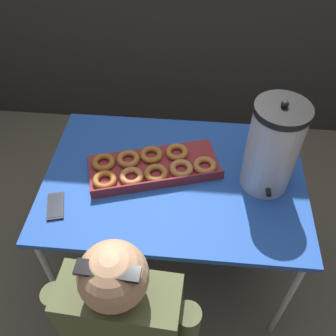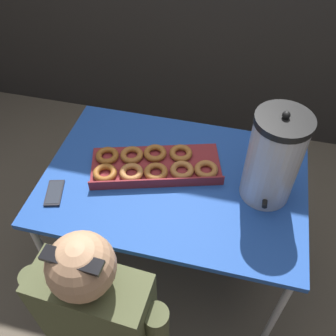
{
  "view_description": "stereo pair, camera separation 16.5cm",
  "coord_description": "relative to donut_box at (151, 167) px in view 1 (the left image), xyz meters",
  "views": [
    {
      "loc": [
        0.07,
        -1.12,
        2.02
      ],
      "look_at": [
        -0.03,
        0.0,
        0.81
      ],
      "focal_mm": 40.0,
      "sensor_mm": 36.0,
      "label": 1
    },
    {
      "loc": [
        0.24,
        -1.09,
        2.02
      ],
      "look_at": [
        -0.03,
        0.0,
        0.81
      ],
      "focal_mm": 40.0,
      "sensor_mm": 36.0,
      "label": 2
    }
  ],
  "objects": [
    {
      "name": "folding_table",
      "position": [
        0.11,
        -0.04,
        -0.07
      ],
      "size": [
        1.18,
        0.81,
        0.75
      ],
      "color": "#1E479E",
      "rests_on": "ground"
    },
    {
      "name": "cell_phone",
      "position": [
        -0.38,
        -0.25,
        -0.02
      ],
      "size": [
        0.1,
        0.16,
        0.01
      ],
      "rotation": [
        0.0,
        0.0,
        0.27
      ],
      "color": "black",
      "rests_on": "folding_table"
    },
    {
      "name": "donut_box",
      "position": [
        0.0,
        0.0,
        0.0
      ],
      "size": [
        0.64,
        0.41,
        0.05
      ],
      "rotation": [
        0.0,
        0.0,
        0.29
      ],
      "color": "maroon",
      "rests_on": "folding_table"
    },
    {
      "name": "coffee_urn",
      "position": [
        0.51,
        -0.02,
        0.19
      ],
      "size": [
        0.22,
        0.25,
        0.45
      ],
      "color": "#B7B7BC",
      "rests_on": "folding_table"
    },
    {
      "name": "ground_plane",
      "position": [
        0.11,
        -0.04,
        -0.77
      ],
      "size": [
        12.0,
        12.0,
        0.0
      ],
      "primitive_type": "plane",
      "color": "brown"
    }
  ]
}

